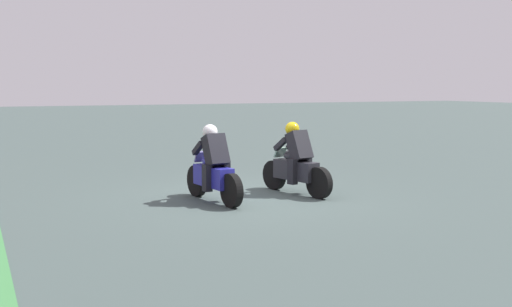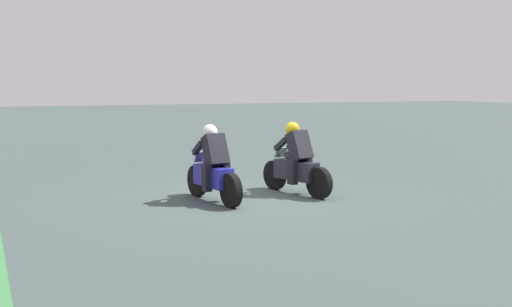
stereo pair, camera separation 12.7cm
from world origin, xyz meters
The scene contains 3 objects.
ground_plane centered at (0.00, 0.00, 0.00)m, with size 120.00×120.00×0.00m, color #3F4E4C.
rider_lane_a centered at (-0.02, -1.07, 0.62)m, with size 2.02×0.66×1.51m.
rider_lane_b centered at (-0.09, 0.81, 0.62)m, with size 2.04×0.59×1.51m.
Camera 1 is at (-11.11, 5.06, 2.26)m, focal length 42.89 mm.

